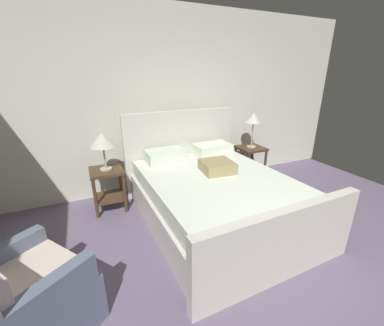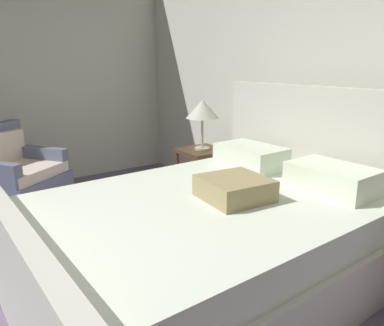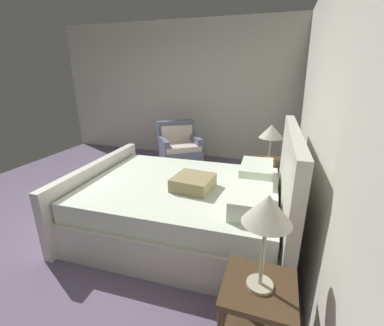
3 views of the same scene
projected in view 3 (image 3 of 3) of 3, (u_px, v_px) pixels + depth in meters
ground_plane at (88, 219)px, 3.45m from camera, size 6.14×5.20×0.02m
wall_back at (331, 125)px, 2.19m from camera, size 6.26×0.12×2.80m
wall_side_left at (175, 91)px, 5.78m from camera, size 0.12×5.32×2.80m
bed at (187, 205)px, 3.05m from camera, size 1.92×2.41×1.30m
nightstand_right at (257, 310)px, 1.65m from camera, size 0.44×0.44×0.60m
table_lamp_right at (267, 213)px, 1.42m from camera, size 0.28×0.28×0.61m
nightstand_left at (267, 172)px, 3.89m from camera, size 0.44×0.44×0.60m
table_lamp_left at (271, 132)px, 3.69m from camera, size 0.34×0.34×0.51m
armchair at (179, 151)px, 5.10m from camera, size 1.01×1.01×0.90m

